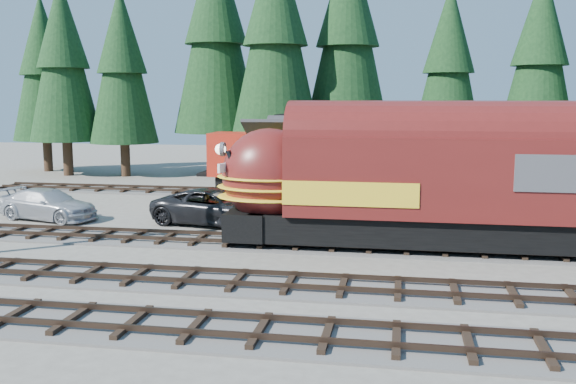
% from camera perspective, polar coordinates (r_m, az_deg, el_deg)
% --- Properties ---
extents(ground, '(120.00, 120.00, 0.00)m').
position_cam_1_polar(ground, '(23.39, 6.81, -7.26)').
color(ground, '#6B665B').
rests_on(ground, ground).
extents(track_spur, '(32.00, 3.20, 0.33)m').
position_cam_1_polar(track_spur, '(42.48, -5.30, -0.08)').
color(track_spur, '#4C4947').
rests_on(track_spur, ground).
extents(depot, '(12.80, 7.00, 5.30)m').
position_cam_1_polar(depot, '(33.19, 7.97, 2.56)').
color(depot, orange).
rests_on(depot, ground).
extents(conifer_backdrop, '(77.77, 22.72, 17.10)m').
position_cam_1_polar(conifer_backdrop, '(48.36, 16.74, 12.54)').
color(conifer_backdrop, black).
rests_on(conifer_backdrop, ground).
extents(locomotive, '(17.22, 3.42, 4.68)m').
position_cam_1_polar(locomotive, '(26.74, 11.15, 0.55)').
color(locomotive, black).
rests_on(locomotive, ground).
extents(caboose, '(9.25, 2.68, 4.81)m').
position_cam_1_polar(caboose, '(41.39, -0.50, 3.02)').
color(caboose, black).
rests_on(caboose, ground).
extents(pickup_truck_a, '(6.88, 4.20, 1.78)m').
position_cam_1_polar(pickup_truck_a, '(32.10, -6.40, -1.34)').
color(pickup_truck_a, black).
rests_on(pickup_truck_a, ground).
extents(pickup_truck_b, '(5.82, 3.37, 1.59)m').
position_cam_1_polar(pickup_truck_b, '(35.53, -20.54, -1.05)').
color(pickup_truck_b, '#B5B8BD').
rests_on(pickup_truck_b, ground).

